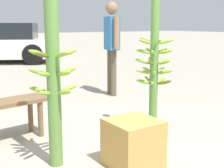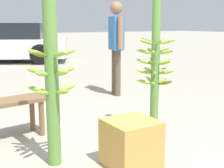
# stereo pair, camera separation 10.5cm
# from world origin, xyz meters

# --- Properties ---
(ground_plane) EXTENTS (80.00, 80.00, 0.00)m
(ground_plane) POSITION_xyz_m (0.00, 0.00, 0.00)
(ground_plane) COLOR #A89E8C
(banana_stalk_left) EXTENTS (0.43, 0.44, 1.66)m
(banana_stalk_left) POSITION_xyz_m (-0.67, 0.16, 0.83)
(banana_stalk_left) COLOR #5B8C3D
(banana_stalk_left) RESTS_ON ground_plane
(banana_stalk_center) EXTENTS (0.44, 0.44, 1.61)m
(banana_stalk_center) POSITION_xyz_m (0.62, 0.33, 0.82)
(banana_stalk_center) COLOR #5B8C3D
(banana_stalk_center) RESTS_ON ground_plane
(vendor_person) EXTENTS (0.27, 0.58, 1.63)m
(vendor_person) POSITION_xyz_m (1.32, 2.23, 0.98)
(vendor_person) COLOR brown
(vendor_person) RESTS_ON ground_plane
(parked_car) EXTENTS (4.48, 3.47, 1.28)m
(parked_car) POSITION_xyz_m (0.88, 8.34, 0.62)
(parked_car) COLOR silver
(parked_car) RESTS_ON ground_plane
(produce_crate) EXTENTS (0.42, 0.42, 0.42)m
(produce_crate) POSITION_xyz_m (-0.11, -0.25, 0.21)
(produce_crate) COLOR #C69347
(produce_crate) RESTS_ON ground_plane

